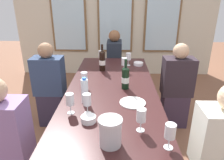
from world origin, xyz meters
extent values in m
plane|color=brown|center=(0.00, 0.00, 0.00)|extent=(12.00, 12.00, 0.00)
cube|color=beige|center=(0.00, 2.56, 1.45)|extent=(4.11, 0.06, 2.90)
cube|color=brown|center=(-0.95, 2.52, 1.45)|extent=(0.72, 0.03, 1.88)
cube|color=silver|center=(-0.95, 2.50, 1.45)|extent=(0.64, 0.01, 1.80)
cube|color=brown|center=(0.00, 2.52, 1.45)|extent=(0.72, 0.03, 1.88)
cube|color=silver|center=(0.00, 2.50, 1.45)|extent=(0.64, 0.01, 1.80)
cube|color=brown|center=(0.95, 2.52, 1.45)|extent=(0.72, 0.03, 1.88)
cube|color=silver|center=(0.95, 2.50, 1.45)|extent=(0.64, 0.01, 1.80)
cube|color=#35191A|center=(0.00, 0.00, 0.72)|extent=(0.91, 2.40, 0.04)
cube|color=#35191A|center=(-0.36, 1.11, 0.35)|extent=(0.07, 0.07, 0.70)
cube|color=#35191A|center=(0.36, 1.11, 0.35)|extent=(0.07, 0.07, 0.70)
cylinder|color=white|center=(0.20, -0.23, 0.74)|extent=(0.23, 0.23, 0.01)
cylinder|color=silver|center=(0.02, -0.79, 0.82)|extent=(0.14, 0.14, 0.17)
cylinder|color=silver|center=(0.02, -0.79, 0.92)|extent=(0.16, 0.16, 0.02)
cylinder|color=black|center=(0.14, 0.09, 0.85)|extent=(0.08, 0.08, 0.21)
cone|color=black|center=(0.14, 0.09, 0.97)|extent=(0.08, 0.08, 0.02)
cylinder|color=black|center=(0.14, 0.09, 1.01)|extent=(0.03, 0.03, 0.08)
cylinder|color=white|center=(0.14, 0.09, 0.84)|extent=(0.08, 0.08, 0.06)
cylinder|color=black|center=(-0.14, 0.64, 0.86)|extent=(0.08, 0.07, 0.24)
cone|color=black|center=(-0.14, 0.64, 0.99)|extent=(0.08, 0.07, 0.02)
cylinder|color=black|center=(-0.14, 0.64, 1.04)|extent=(0.03, 0.03, 0.08)
cylinder|color=silver|center=(-0.14, 0.64, 0.85)|extent=(0.08, 0.08, 0.06)
cylinder|color=white|center=(-0.16, -0.53, 0.76)|extent=(0.12, 0.12, 0.05)
cylinder|color=white|center=(0.34, 0.87, 0.76)|extent=(0.13, 0.13, 0.04)
cylinder|color=white|center=(-0.23, -0.22, 0.85)|extent=(0.06, 0.06, 0.22)
cylinder|color=blue|center=(-0.23, -0.22, 0.97)|extent=(0.04, 0.04, 0.02)
cylinder|color=white|center=(0.39, -0.81, 0.74)|extent=(0.06, 0.06, 0.00)
cylinder|color=white|center=(0.39, -0.81, 0.78)|extent=(0.01, 0.01, 0.07)
cylinder|color=white|center=(0.39, -0.81, 0.87)|extent=(0.07, 0.07, 0.09)
cylinder|color=#590C19|center=(0.39, -0.81, 0.83)|extent=(0.06, 0.06, 0.03)
cylinder|color=white|center=(-0.32, -0.41, 0.74)|extent=(0.06, 0.06, 0.00)
cylinder|color=white|center=(-0.32, -0.41, 0.78)|extent=(0.01, 0.01, 0.07)
cylinder|color=white|center=(-0.32, -0.41, 0.87)|extent=(0.07, 0.07, 0.09)
cylinder|color=maroon|center=(-0.32, -0.41, 0.84)|extent=(0.06, 0.06, 0.03)
cylinder|color=white|center=(0.23, -0.64, 0.74)|extent=(0.06, 0.06, 0.00)
cylinder|color=white|center=(0.23, -0.64, 0.78)|extent=(0.01, 0.01, 0.07)
cylinder|color=white|center=(0.23, -0.64, 0.87)|extent=(0.07, 0.07, 0.09)
cylinder|color=white|center=(0.20, 0.86, 0.74)|extent=(0.06, 0.06, 0.00)
cylinder|color=white|center=(0.20, 0.86, 0.78)|extent=(0.01, 0.01, 0.07)
cylinder|color=white|center=(0.20, 0.86, 0.87)|extent=(0.07, 0.07, 0.09)
cylinder|color=beige|center=(0.20, 0.86, 0.84)|extent=(0.06, 0.06, 0.04)
cylinder|color=white|center=(-0.28, 0.08, 0.74)|extent=(0.06, 0.06, 0.00)
cylinder|color=white|center=(-0.28, 0.08, 0.78)|extent=(0.01, 0.01, 0.07)
cylinder|color=white|center=(-0.28, 0.08, 0.87)|extent=(0.07, 0.07, 0.09)
cylinder|color=white|center=(-0.18, 0.99, 0.74)|extent=(0.06, 0.06, 0.00)
cylinder|color=white|center=(-0.18, 0.99, 0.78)|extent=(0.01, 0.01, 0.07)
cylinder|color=white|center=(-0.18, 0.99, 0.87)|extent=(0.07, 0.07, 0.09)
cylinder|color=#590C19|center=(-0.18, 0.99, 0.84)|extent=(0.06, 0.06, 0.03)
cylinder|color=white|center=(0.14, 0.62, 0.74)|extent=(0.06, 0.06, 0.00)
cylinder|color=white|center=(0.14, 0.62, 0.78)|extent=(0.01, 0.01, 0.07)
cylinder|color=white|center=(0.14, 0.62, 0.87)|extent=(0.07, 0.07, 0.09)
cylinder|color=#590C19|center=(0.14, 0.62, 0.83)|extent=(0.06, 0.06, 0.02)
cylinder|color=white|center=(-0.18, -0.41, 0.74)|extent=(0.06, 0.06, 0.00)
cylinder|color=white|center=(-0.18, -0.41, 0.78)|extent=(0.01, 0.01, 0.07)
cylinder|color=white|center=(-0.18, -0.41, 0.87)|extent=(0.07, 0.07, 0.09)
cylinder|color=maroon|center=(-0.18, -0.41, 0.83)|extent=(0.06, 0.06, 0.02)
cube|color=#2E283B|center=(-0.81, 0.56, 0.23)|extent=(0.32, 0.24, 0.45)
cube|color=navy|center=(-0.81, 0.56, 0.69)|extent=(0.38, 0.24, 0.48)
sphere|color=#976F50|center=(-0.81, 0.56, 1.02)|extent=(0.19, 0.19, 0.19)
cube|color=#3A2B3D|center=(0.81, 0.58, 0.23)|extent=(0.32, 0.24, 0.45)
cube|color=#2D232B|center=(0.81, 0.58, 0.69)|extent=(0.38, 0.24, 0.48)
sphere|color=tan|center=(0.81, 0.58, 1.02)|extent=(0.19, 0.19, 0.19)
cube|color=#8C6CA8|center=(-0.81, -0.58, 0.69)|extent=(0.38, 0.24, 0.48)
cube|color=white|center=(0.81, -0.65, 0.69)|extent=(0.38, 0.24, 0.48)
cube|color=#253135|center=(0.00, 1.55, 0.23)|extent=(0.24, 0.32, 0.45)
cube|color=#202632|center=(0.00, 1.55, 0.69)|extent=(0.24, 0.38, 0.48)
sphere|color=brown|center=(0.00, 1.55, 1.02)|extent=(0.19, 0.19, 0.19)
camera|label=1|loc=(0.06, -1.89, 1.64)|focal=33.65mm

